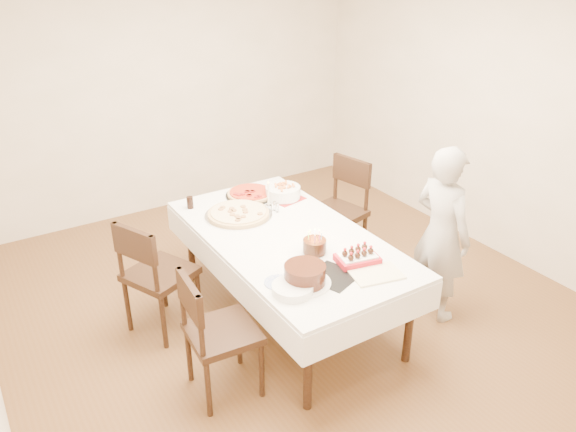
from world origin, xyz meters
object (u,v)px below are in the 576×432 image
dining_table (288,277)px  pizza_white (239,213)px  birthday_cake (315,242)px  strawberry_box (357,258)px  person (441,234)px  taper_candle (268,196)px  chair_left_dessert (223,333)px  layer_cake (305,275)px  pasta_bowl (283,192)px  cola_glass (190,203)px  chair_right_savory (335,213)px  pizza_pepperoni (250,193)px  chair_left_savory (160,274)px

dining_table → pizza_white: bearing=107.7°
birthday_cake → strawberry_box: 0.33m
person → strawberry_box: 0.86m
pizza_white → taper_candle: size_ratio=2.06×
chair_left_dessert → strawberry_box: chair_left_dessert is taller
layer_cake → strawberry_box: bearing=3.5°
dining_table → chair_left_dessert: chair_left_dessert is taller
layer_cake → pasta_bowl: bearing=64.3°
dining_table → person: bearing=-29.2°
layer_cake → birthday_cake: 0.42m
pizza_white → cola_glass: 0.45m
pasta_bowl → cola_glass: size_ratio=2.97×
chair_right_savory → person: person is taller
layer_cake → strawberry_box: 0.47m
chair_right_savory → pizza_white: bearing=167.7°
chair_right_savory → pizza_pepperoni: size_ratio=2.27×
cola_glass → strawberry_box: (0.64, -1.47, -0.01)m
pizza_white → cola_glass: size_ratio=5.41×
chair_right_savory → layer_cake: chair_right_savory is taller
chair_right_savory → pizza_pepperoni: 0.84m
dining_table → chair_right_savory: bearing=31.4°
pizza_white → person: bearing=-42.1°
cola_glass → pizza_pepperoni: bearing=-5.0°
person → dining_table: bearing=58.1°
dining_table → chair_right_savory: (0.85, 0.52, 0.13)m
person → layer_cake: bearing=89.1°
dining_table → pizza_pepperoni: size_ratio=4.83×
layer_cake → birthday_cake: bearing=46.5°
birthday_cake → strawberry_box: size_ratio=0.58×
dining_table → person: person is taller
person → layer_cake: 1.33m
person → taper_candle: person is taller
chair_left_dessert → person: (1.87, -0.11, 0.26)m
dining_table → cola_glass: cola_glass is taller
person → pizza_white: size_ratio=2.60×
pizza_white → birthday_cake: bearing=-77.6°
chair_right_savory → chair_left_dessert: chair_right_savory is taller
chair_left_dessert → taper_candle: (0.92, 0.95, 0.41)m
person → taper_candle: size_ratio=5.34×
person → strawberry_box: (-0.85, -0.01, 0.06)m
pizza_white → strawberry_box: (0.37, -1.11, 0.01)m
pizza_pepperoni → layer_cake: layer_cake is taller
chair_left_savory → pasta_bowl: (1.25, 0.21, 0.32)m
pizza_white → cola_glass: bearing=128.3°
chair_left_dessert → taper_candle: 1.39m
chair_right_savory → pasta_bowl: 0.61m
cola_glass → pasta_bowl: bearing=-17.4°
pizza_white → layer_cake: layer_cake is taller
layer_cake → birthday_cake: size_ratio=2.08×
birthday_cake → strawberry_box: bearing=-56.5°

